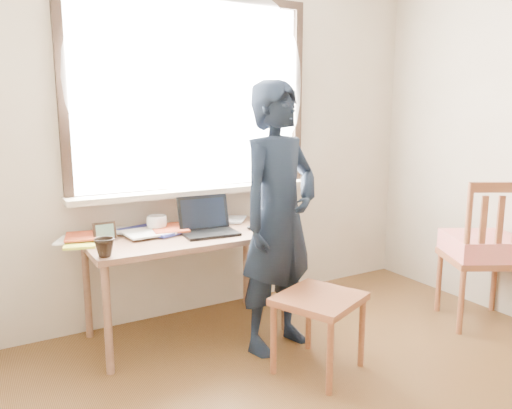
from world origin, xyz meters
TOP-DOWN VIEW (x-y plane):
  - room_shell at (-0.02, 0.20)m, footprint 3.52×4.02m
  - desk at (-0.42, 1.63)m, footprint 1.29×0.65m
  - laptop at (-0.28, 1.60)m, footprint 0.37×0.31m
  - mug_white at (-0.56, 1.81)m, footprint 0.19×0.19m
  - mug_dark at (-1.01, 1.39)m, footprint 0.12×0.12m
  - mouse at (0.03, 1.53)m, footprint 0.08×0.06m
  - desk_clutter at (-0.78, 1.74)m, footprint 0.85×0.43m
  - book_a at (-0.87, 1.89)m, footprint 0.28×0.30m
  - book_b at (-0.03, 1.89)m, footprint 0.28×0.29m
  - picture_frame at (-0.92, 1.73)m, footprint 0.14×0.02m
  - work_chair at (0.05, 0.79)m, footprint 0.58×0.57m
  - side_chair at (1.44, 0.75)m, footprint 0.65×0.64m
  - person at (0.01, 1.18)m, footprint 0.70×0.55m

SIDE VIEW (x-z plane):
  - work_chair at x=0.05m, z-range 0.16..0.61m
  - side_chair at x=1.44m, z-range 0.03..1.07m
  - desk at x=-0.42m, z-range 0.27..0.97m
  - book_b at x=-0.03m, z-range 0.69..0.71m
  - book_a at x=-0.87m, z-range 0.69..0.72m
  - mouse at x=0.03m, z-range 0.69..0.72m
  - desk_clutter at x=-0.78m, z-range 0.69..0.73m
  - mug_dark at x=-1.01m, z-range 0.69..0.80m
  - mug_white at x=-0.56m, z-range 0.69..0.80m
  - picture_frame at x=-0.92m, z-range 0.69..0.80m
  - laptop at x=-0.28m, z-range 0.63..0.87m
  - person at x=0.01m, z-range 0.00..1.68m
  - room_shell at x=-0.02m, z-range 0.33..2.94m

